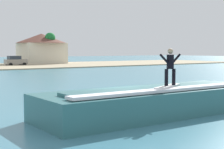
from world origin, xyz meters
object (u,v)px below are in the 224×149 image
at_px(wave_crest, 154,101).
at_px(car_far_shore, 15,61).
at_px(tree_tall_bare, 50,39).
at_px(surfboard, 168,86).
at_px(house_gabled_white, 42,47).
at_px(surfer, 170,65).

xyz_separation_m(wave_crest, car_far_shore, (11.20, 50.53, 0.33)).
height_order(car_far_shore, tree_tall_bare, tree_tall_bare).
bearing_deg(surfboard, car_far_shore, 77.87).
relative_size(wave_crest, house_gabled_white, 1.06).
height_order(wave_crest, house_gabled_white, house_gabled_white).
bearing_deg(car_far_shore, house_gabled_white, 34.64).
distance_m(surfer, house_gabled_white, 59.14).
xyz_separation_m(wave_crest, house_gabled_white, (18.51, 55.58, 2.92)).
relative_size(surfer, tree_tall_bare, 0.26).
bearing_deg(tree_tall_bare, house_gabled_white, 106.86).
relative_size(surfboard, tree_tall_bare, 0.35).
bearing_deg(car_far_shore, surfer, -101.99).
relative_size(car_far_shore, tree_tall_bare, 0.61).
bearing_deg(wave_crest, house_gabled_white, 71.58).
relative_size(surfboard, surfer, 1.36).
bearing_deg(surfboard, wave_crest, 106.31).
xyz_separation_m(wave_crest, tree_tall_bare, (19.27, 53.05, 4.43)).
bearing_deg(surfboard, house_gabled_white, 71.97).
bearing_deg(tree_tall_bare, wave_crest, -109.96).
height_order(car_far_shore, house_gabled_white, house_gabled_white).
xyz_separation_m(surfer, tree_tall_bare, (18.95, 53.74, 2.77)).
bearing_deg(surfer, wave_crest, 115.23).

